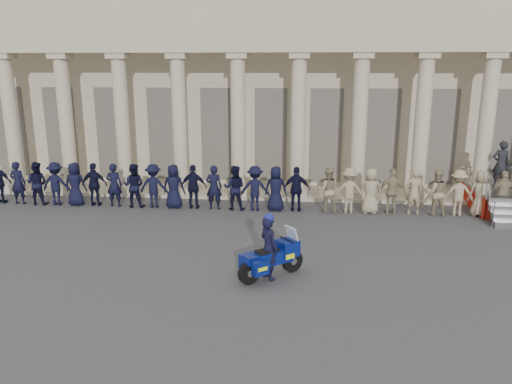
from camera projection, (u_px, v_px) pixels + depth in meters
The scene contains 5 objects.
ground at pixel (248, 268), 14.68m from camera, with size 90.00×90.00×0.00m, color #3A3A3C.
building at pixel (277, 88), 27.77m from camera, with size 40.00×12.50×9.00m.
officer_rank at pixel (242, 188), 20.35m from camera, with size 21.80×0.70×1.84m.
motorcycle at pixel (272, 257), 13.88m from camera, with size 1.78×1.60×1.38m.
rider at pixel (269, 247), 13.73m from camera, with size 0.76×0.79×1.90m.
Camera 1 is at (1.54, -13.58, 5.81)m, focal length 35.00 mm.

